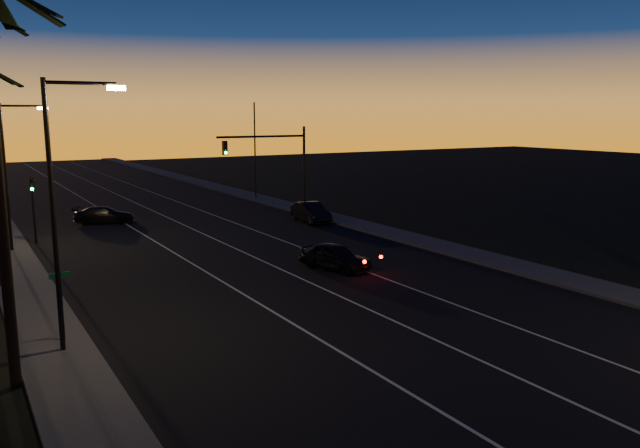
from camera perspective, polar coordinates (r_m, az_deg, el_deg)
road at (r=35.07m, az=-6.95°, el=-3.05°), size 20.00×170.00×0.01m
sidewalk_left at (r=32.34m, az=-25.46°, el=-4.94°), size 2.40×170.00×0.16m
sidewalk_right at (r=40.77m, az=7.58°, el=-1.12°), size 2.40×170.00×0.16m
lane_stripe_left at (r=34.00m, az=-11.58°, el=-3.58°), size 0.12×160.00×0.01m
lane_stripe_mid at (r=35.26m, az=-6.21°, el=-2.94°), size 0.12×160.00×0.01m
lane_stripe_right at (r=36.82m, az=-1.25°, el=-2.33°), size 0.12×160.00×0.01m
streetlight_left_near at (r=21.65m, az=-22.55°, el=2.48°), size 2.55×0.26×9.00m
streetlight_left_far at (r=39.51m, az=-26.42°, el=4.87°), size 2.55×0.26×8.50m
street_sign at (r=23.32m, az=-22.56°, el=-6.24°), size 0.70×0.06×2.60m
signal_mast at (r=46.37m, az=-4.02°, el=6.13°), size 7.10×0.41×7.00m
signal_post at (r=41.79m, az=-24.80°, el=2.21°), size 0.28×0.37×4.20m
far_pole_right at (r=58.85m, az=-5.96°, el=6.64°), size 0.14×0.14×9.00m
lead_car at (r=32.00m, az=1.41°, el=-2.99°), size 2.87×4.69×1.35m
right_car at (r=46.07m, az=-0.85°, el=1.08°), size 2.02×4.58×1.46m
cross_car at (r=48.30m, az=-19.12°, el=0.80°), size 4.58×3.22×1.23m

